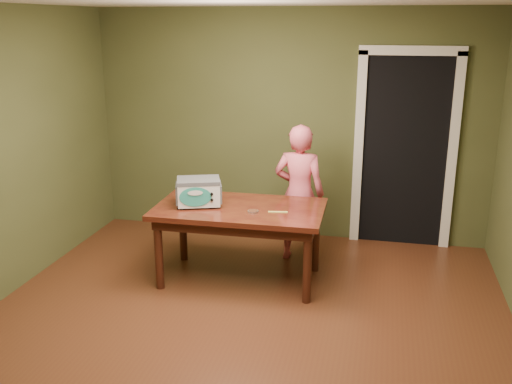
# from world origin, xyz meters

# --- Properties ---
(floor) EXTENTS (5.00, 5.00, 0.00)m
(floor) POSITION_xyz_m (0.00, 0.00, 0.00)
(floor) COLOR #502916
(floor) RESTS_ON ground
(room_shell) EXTENTS (4.52, 5.02, 2.61)m
(room_shell) POSITION_xyz_m (0.00, 0.00, 1.71)
(room_shell) COLOR #4A512B
(room_shell) RESTS_ON ground
(doorway) EXTENTS (1.10, 0.66, 2.25)m
(doorway) POSITION_xyz_m (1.30, 2.78, 1.06)
(doorway) COLOR black
(doorway) RESTS_ON ground
(dining_table) EXTENTS (1.62, 0.93, 0.75)m
(dining_table) POSITION_xyz_m (-0.23, 1.14, 0.65)
(dining_table) COLOR #360F0C
(dining_table) RESTS_ON floor
(toy_oven) EXTENTS (0.49, 0.40, 0.26)m
(toy_oven) POSITION_xyz_m (-0.62, 1.09, 0.89)
(toy_oven) COLOR #4C4F54
(toy_oven) RESTS_ON dining_table
(baking_pan) EXTENTS (0.10, 0.10, 0.02)m
(baking_pan) POSITION_xyz_m (-0.07, 1.00, 0.76)
(baking_pan) COLOR silver
(baking_pan) RESTS_ON dining_table
(spatula) EXTENTS (0.18, 0.05, 0.01)m
(spatula) POSITION_xyz_m (0.15, 1.06, 0.75)
(spatula) COLOR #D7D45D
(spatula) RESTS_ON dining_table
(child) EXTENTS (0.56, 0.39, 1.45)m
(child) POSITION_xyz_m (0.25, 1.77, 0.73)
(child) COLOR #E05C6F
(child) RESTS_ON floor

